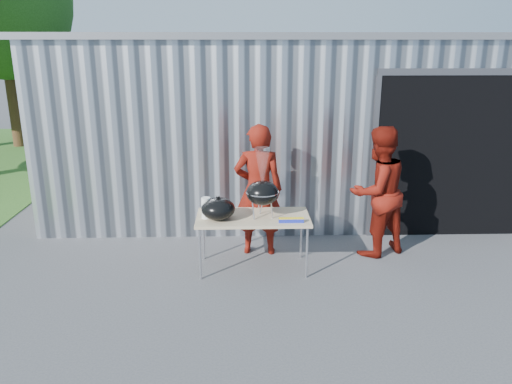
{
  "coord_description": "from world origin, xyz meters",
  "views": [
    {
      "loc": [
        0.04,
        -5.71,
        2.98
      ],
      "look_at": [
        0.23,
        0.65,
        1.05
      ],
      "focal_mm": 35.0,
      "sensor_mm": 36.0,
      "label": 1
    }
  ],
  "objects_px": {
    "folding_table": "(253,219)",
    "person_bystander": "(377,192)",
    "kettle_grill": "(262,187)",
    "person_cook": "(258,190)"
  },
  "relations": [
    {
      "from": "folding_table",
      "to": "kettle_grill",
      "type": "relative_size",
      "value": 1.61
    },
    {
      "from": "folding_table",
      "to": "person_bystander",
      "type": "height_order",
      "value": "person_bystander"
    },
    {
      "from": "folding_table",
      "to": "person_bystander",
      "type": "bearing_deg",
      "value": 14.57
    },
    {
      "from": "person_cook",
      "to": "person_bystander",
      "type": "height_order",
      "value": "person_cook"
    },
    {
      "from": "folding_table",
      "to": "person_cook",
      "type": "relative_size",
      "value": 0.79
    },
    {
      "from": "kettle_grill",
      "to": "person_cook",
      "type": "relative_size",
      "value": 0.49
    },
    {
      "from": "folding_table",
      "to": "kettle_grill",
      "type": "height_order",
      "value": "kettle_grill"
    },
    {
      "from": "folding_table",
      "to": "person_bystander",
      "type": "distance_m",
      "value": 1.85
    },
    {
      "from": "folding_table",
      "to": "person_bystander",
      "type": "xyz_separation_m",
      "value": [
        1.78,
        0.46,
        0.23
      ]
    },
    {
      "from": "kettle_grill",
      "to": "person_bystander",
      "type": "distance_m",
      "value": 1.74
    }
  ]
}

